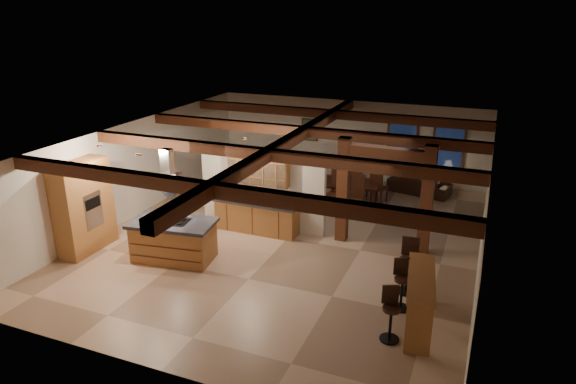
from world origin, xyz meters
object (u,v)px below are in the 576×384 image
kitchen_island (174,240)px  bar_counter (420,293)px  dining_table (347,193)px  sofa (419,185)px

kitchen_island → bar_counter: bearing=-5.9°
kitchen_island → bar_counter: bar_counter is taller
dining_table → sofa: (2.06, 1.88, -0.05)m
kitchen_island → dining_table: 6.25m
bar_counter → sofa: bearing=98.3°
sofa → dining_table: bearing=55.2°
dining_table → sofa: 2.79m
kitchen_island → sofa: (5.05, 7.37, -0.22)m
sofa → bar_counter: bearing=111.1°
sofa → kitchen_island: bearing=68.4°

